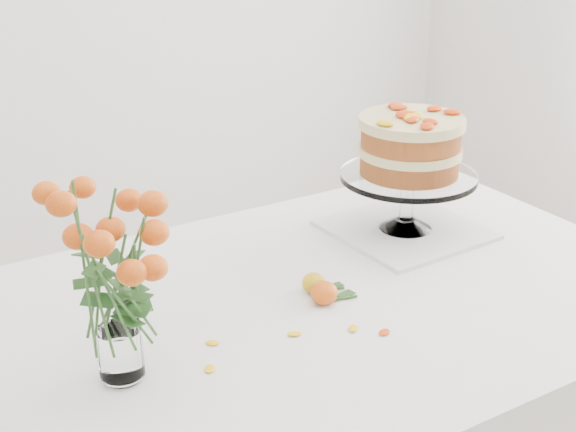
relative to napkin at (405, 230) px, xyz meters
name	(u,v)px	position (x,y,z in m)	size (l,w,h in m)	color
table	(319,331)	(-0.34, -0.15, -0.09)	(1.43, 0.93, 0.76)	tan
napkin	(405,230)	(0.00, 0.00, 0.00)	(0.32, 0.32, 0.01)	silver
cake_stand	(410,152)	(0.00, 0.00, 0.19)	(0.31, 0.31, 0.28)	white
rose_vase	(112,258)	(-0.77, -0.22, 0.21)	(0.28, 0.28, 0.37)	white
loose_rose_near	(314,283)	(-0.34, -0.13, 0.01)	(0.08, 0.05, 0.04)	orange
loose_rose_far	(324,293)	(-0.35, -0.18, 0.02)	(0.09, 0.05, 0.05)	#D33C0A
stray_petal_a	(295,334)	(-0.46, -0.25, 0.00)	(0.03, 0.02, 0.00)	yellow
stray_petal_b	(353,329)	(-0.36, -0.29, 0.00)	(0.03, 0.02, 0.00)	yellow
stray_petal_c	(384,332)	(-0.32, -0.33, 0.00)	(0.03, 0.02, 0.00)	yellow
stray_petal_d	(213,343)	(-0.60, -0.20, 0.00)	(0.03, 0.02, 0.00)	yellow
stray_petal_e	(210,369)	(-0.64, -0.27, 0.00)	(0.03, 0.02, 0.00)	yellow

